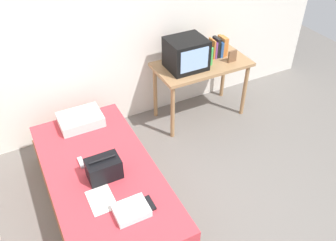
# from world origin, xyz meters

# --- Properties ---
(ground_plane) EXTENTS (8.00, 8.00, 0.00)m
(ground_plane) POSITION_xyz_m (0.00, 0.00, 0.00)
(ground_plane) COLOR slate
(wall_back) EXTENTS (5.20, 0.10, 2.60)m
(wall_back) POSITION_xyz_m (0.00, 2.00, 1.30)
(wall_back) COLOR silver
(wall_back) RESTS_ON ground
(bed) EXTENTS (1.00, 2.00, 0.47)m
(bed) POSITION_xyz_m (-0.94, 0.70, 0.23)
(bed) COLOR #9E754C
(bed) RESTS_ON ground
(desk) EXTENTS (1.16, 0.60, 0.77)m
(desk) POSITION_xyz_m (0.65, 1.58, 0.67)
(desk) COLOR #9E754C
(desk) RESTS_ON ground
(tv) EXTENTS (0.44, 0.39, 0.36)m
(tv) POSITION_xyz_m (0.42, 1.57, 0.95)
(tv) COLOR black
(tv) RESTS_ON desk
(water_bottle) EXTENTS (0.06, 0.06, 0.22)m
(water_bottle) POSITION_xyz_m (0.71, 1.50, 0.88)
(water_bottle) COLOR green
(water_bottle) RESTS_ON desk
(book_row) EXTENTS (0.21, 0.16, 0.24)m
(book_row) POSITION_xyz_m (0.92, 1.65, 0.89)
(book_row) COLOR #CC7233
(book_row) RESTS_ON desk
(picture_frame) EXTENTS (0.11, 0.02, 0.15)m
(picture_frame) POSITION_xyz_m (0.99, 1.44, 0.85)
(picture_frame) COLOR brown
(picture_frame) RESTS_ON desk
(pillow) EXTENTS (0.45, 0.34, 0.11)m
(pillow) POSITION_xyz_m (-0.91, 1.48, 0.53)
(pillow) COLOR silver
(pillow) RESTS_ON bed
(handbag) EXTENTS (0.30, 0.20, 0.22)m
(handbag) POSITION_xyz_m (-0.93, 0.64, 0.57)
(handbag) COLOR black
(handbag) RESTS_ON bed
(magazine) EXTENTS (0.21, 0.29, 0.01)m
(magazine) POSITION_xyz_m (-1.05, 0.39, 0.47)
(magazine) COLOR white
(magazine) RESTS_ON bed
(remote_dark) EXTENTS (0.04, 0.16, 0.02)m
(remote_dark) POSITION_xyz_m (-0.70, 0.16, 0.48)
(remote_dark) COLOR black
(remote_dark) RESTS_ON bed
(remote_silver) EXTENTS (0.04, 0.14, 0.02)m
(remote_silver) POSITION_xyz_m (-1.08, 0.90, 0.48)
(remote_silver) COLOR #B7B7BC
(remote_silver) RESTS_ON bed
(folded_towel) EXTENTS (0.28, 0.22, 0.07)m
(folded_towel) POSITION_xyz_m (-0.87, 0.15, 0.50)
(folded_towel) COLOR white
(folded_towel) RESTS_ON bed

